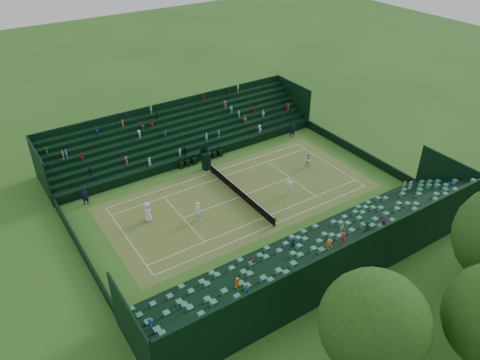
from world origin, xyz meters
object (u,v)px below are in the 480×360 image
(player_near_west, at_px, (148,212))
(player_far_east, at_px, (290,187))
(tennis_net, at_px, (240,192))
(player_far_west, at_px, (308,160))
(umpire_chair, at_px, (206,159))
(player_near_east, at_px, (198,211))

(player_near_west, relative_size, player_far_east, 1.26)
(tennis_net, height_order, player_far_east, player_far_east)
(player_far_west, bearing_deg, tennis_net, -102.92)
(umpire_chair, bearing_deg, tennis_net, 1.02)
(umpire_chair, bearing_deg, player_far_east, 27.10)
(player_near_east, distance_m, player_far_east, 9.79)
(tennis_net, distance_m, player_near_east, 5.41)
(player_far_west, xyz_separation_m, player_far_east, (3.05, -5.01, -0.04))
(tennis_net, relative_size, player_far_west, 6.90)
(tennis_net, height_order, player_near_east, player_near_east)
(umpire_chair, height_order, player_far_east, umpire_chair)
(umpire_chair, xyz_separation_m, player_far_east, (8.84, 4.52, -0.49))
(tennis_net, bearing_deg, player_near_west, -98.80)
(player_near_west, bearing_deg, umpire_chair, -49.39)
(player_near_east, relative_size, player_far_west, 1.18)
(player_far_west, bearing_deg, player_near_west, -109.49)
(player_far_west, height_order, player_far_east, player_far_west)
(player_near_east, bearing_deg, tennis_net, -109.16)
(player_near_west, height_order, player_far_west, player_near_west)
(umpire_chair, relative_size, player_far_east, 1.88)
(umpire_chair, xyz_separation_m, player_near_west, (5.09, -9.11, -0.28))
(player_near_east, bearing_deg, player_far_east, -127.69)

